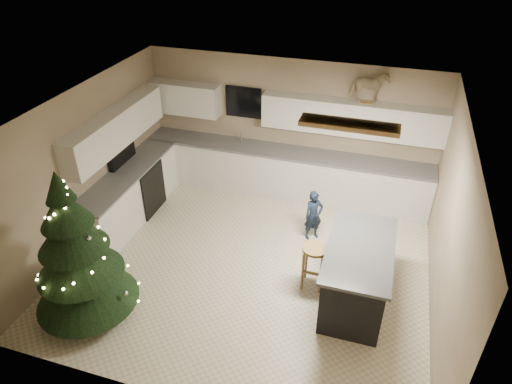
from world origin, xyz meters
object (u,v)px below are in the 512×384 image
at_px(christmas_tree, 78,260).
at_px(rocking_horse, 369,87).
at_px(toddler, 314,215).
at_px(bar_stool, 314,257).
at_px(island, 357,274).

distance_m(christmas_tree, rocking_horse, 5.25).
distance_m(christmas_tree, toddler, 3.74).
bearing_deg(toddler, bar_stool, -116.16).
relative_size(bar_stool, christmas_tree, 0.32).
bearing_deg(christmas_tree, toddler, 43.91).
relative_size(bar_stool, toddler, 0.80).
bearing_deg(bar_stool, island, -9.41).
relative_size(christmas_tree, rocking_horse, 3.34).
xyz_separation_m(island, bar_stool, (-0.63, 0.10, 0.06)).
distance_m(toddler, rocking_horse, 2.34).
xyz_separation_m(bar_stool, toddler, (-0.23, 1.15, -0.09)).
relative_size(island, toddler, 1.87).
distance_m(bar_stool, toddler, 1.17).
xyz_separation_m(christmas_tree, rocking_horse, (3.22, 3.92, 1.35)).
bearing_deg(rocking_horse, island, 169.07).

